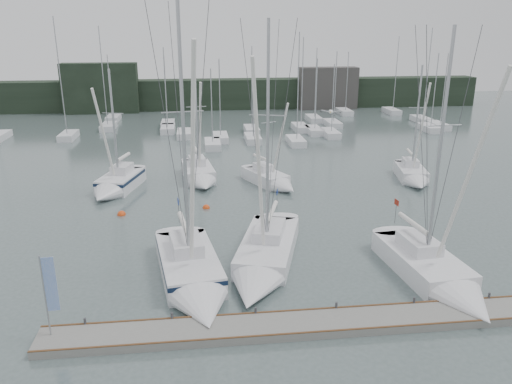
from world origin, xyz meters
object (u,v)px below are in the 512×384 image
Objects in this scene: buoy_c at (122,215)px; sailboat_mid_c at (273,181)px; sailboat_mid_e at (414,177)px; sailboat_near_center at (262,265)px; sailboat_mid_b at (200,177)px; sailboat_mid_a at (115,186)px; sailboat_near_left at (194,279)px; sailboat_near_right at (441,279)px; dock_banner at (49,289)px; buoy_a at (206,208)px.

sailboat_mid_c is at bearing 24.09° from buoy_c.
sailboat_mid_c is 12.92m from sailboat_mid_e.
sailboat_near_center is 18.40m from sailboat_mid_b.
sailboat_mid_b is (7.31, 2.01, -0.05)m from sailboat_mid_a.
sailboat_mid_a is at bearing -172.02° from sailboat_mid_b.
sailboat_near_left is 19.61m from sailboat_mid_b.
dock_banner is (-19.52, -2.56, 2.13)m from sailboat_near_right.
sailboat_mid_b is at bearing 93.09° from buoy_a.
sailboat_mid_c reaches higher than buoy_c.
sailboat_mid_a is 17.29× the size of buoy_c.
sailboat_near_left is 1.08× the size of sailboat_near_right.
sailboat_near_right is 19.99m from sailboat_mid_e.
sailboat_near_left reaches higher than buoy_c.
sailboat_mid_a is 2.86× the size of dock_banner.
sailboat_near_right is 22.83× the size of buoy_c.
sailboat_near_center is at bearing 23.91° from dock_banner.
sailboat_near_left is at bearing -128.04° from sailboat_mid_e.
buoy_a is (0.95, 12.79, -0.64)m from sailboat_near_left.
buoy_c is at bearing -157.24° from sailboat_mid_e.
buoy_a is (-6.08, -4.86, -0.51)m from sailboat_mid_c.
buoy_a is at bearing 125.60° from sailboat_near_right.
buoy_a is at bearing -166.36° from sailboat_mid_c.
sailboat_mid_a is 13.76m from sailboat_mid_c.
sailboat_near_left is at bearing -99.09° from sailboat_mid_b.
sailboat_near_left is at bearing -65.59° from buoy_c.
sailboat_mid_b is at bearing -175.58° from sailboat_mid_e.
sailboat_mid_b reaches higher than sailboat_mid_c.
buoy_c is at bearing 82.72° from dock_banner.
sailboat_mid_a is at bearing 131.09° from sailboat_near_right.
sailboat_mid_c is at bearing 59.31° from sailboat_near_left.
sailboat_mid_a is at bearing 147.97° from buoy_a.
sailboat_near_left is at bearing -94.23° from buoy_a.
sailboat_mid_e reaches higher than sailboat_mid_a.
buoy_c is 16.30m from dock_banner.
buoy_c is (-9.37, 10.55, -0.53)m from sailboat_near_center.
buoy_a is at bearing -94.31° from sailboat_mid_b.
sailboat_mid_a is 1.00× the size of sailboat_mid_e.
buoy_c reaches higher than buoy_a.
sailboat_near_center is at bearing -48.39° from buoy_c.
dock_banner is at bearing -146.40° from sailboat_mid_c.
sailboat_near_left is at bearing -142.25° from sailboat_near_center.
sailboat_mid_e reaches higher than buoy_c.
sailboat_near_right is 19.81m from dock_banner.
sailboat_near_left is 1.43× the size of sailboat_mid_e.
sailboat_mid_e reaches higher than buoy_a.
sailboat_near_left is 13.40m from sailboat_near_right.
dock_banner is (-13.23, -21.64, 2.19)m from sailboat_mid_c.
sailboat_mid_c is at bearing -170.15° from sailboat_mid_e.
sailboat_mid_e is at bearing 65.21° from sailboat_near_right.
sailboat_near_right is (9.42, -2.94, 0.04)m from sailboat_near_center.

